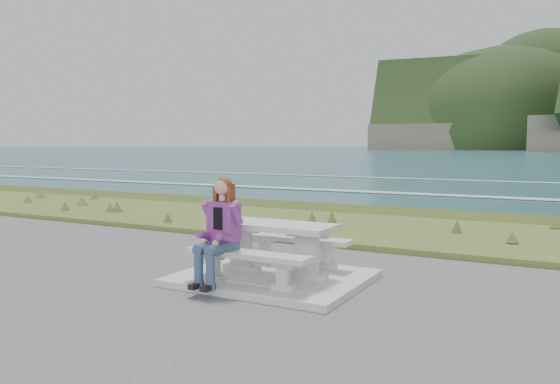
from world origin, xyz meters
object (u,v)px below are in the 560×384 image
at_px(bench_landward, 247,259).
at_px(bench_seaward, 295,243).
at_px(seated_woman, 217,245).
at_px(picnic_table, 273,234).

height_order(bench_landward, bench_seaward, same).
bearing_deg(seated_woman, bench_landward, 22.48).
relative_size(bench_landward, seated_woman, 1.26).
bearing_deg(bench_landward, picnic_table, 90.00).
bearing_deg(bench_landward, seated_woman, -160.81).
xyz_separation_m(picnic_table, bench_seaward, (0.00, 0.70, -0.23)).
bearing_deg(bench_seaward, seated_woman, -104.32).
bearing_deg(bench_seaward, picnic_table, -90.00).
xyz_separation_m(bench_landward, seated_woman, (-0.39, -0.14, 0.18)).
height_order(bench_landward, seated_woman, seated_woman).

